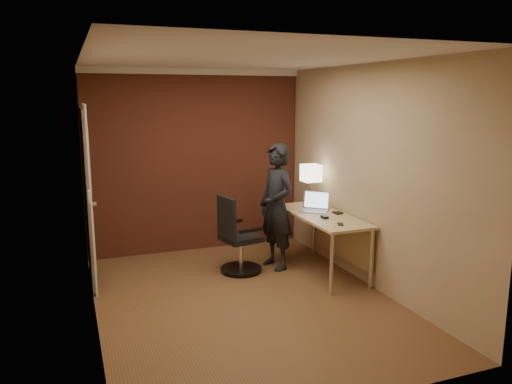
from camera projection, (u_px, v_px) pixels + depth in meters
room at (183, 157)px, 6.39m from camera, size 4.00×4.00×4.00m
desk at (327, 224)px, 6.08m from camera, size 0.60×1.50×0.73m
desk_lamp at (311, 174)px, 6.49m from camera, size 0.22×0.22×0.54m
laptop at (315, 205)px, 6.24m from camera, size 0.42×0.41×0.23m
mouse at (325, 217)px, 5.84m from camera, size 0.06×0.10×0.03m
phone at (340, 224)px, 5.56m from camera, size 0.10×0.13×0.01m
wallet at (338, 213)px, 6.08m from camera, size 0.09×0.11×0.02m
office_chair at (237, 240)px, 6.07m from camera, size 0.52×0.58×0.94m
person at (276, 207)px, 6.20m from camera, size 0.49×0.64×1.57m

